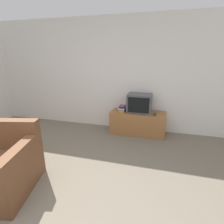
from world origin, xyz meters
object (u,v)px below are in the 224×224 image
at_px(television, 139,103).
at_px(remote_on_stand, 155,115).
at_px(tv_stand, 137,123).
at_px(book_stack, 122,108).

height_order(television, remote_on_stand, television).
bearing_deg(tv_stand, television, 56.58).
bearing_deg(book_stack, remote_on_stand, -7.76).
distance_m(television, book_stack, 0.41).
distance_m(tv_stand, remote_on_stand, 0.48).
bearing_deg(television, tv_stand, -123.42).
height_order(tv_stand, book_stack, book_stack).
bearing_deg(remote_on_stand, book_stack, 172.24).
relative_size(book_stack, remote_on_stand, 1.11).
height_order(television, book_stack, television).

